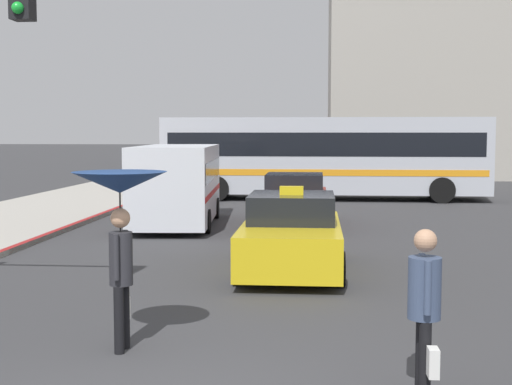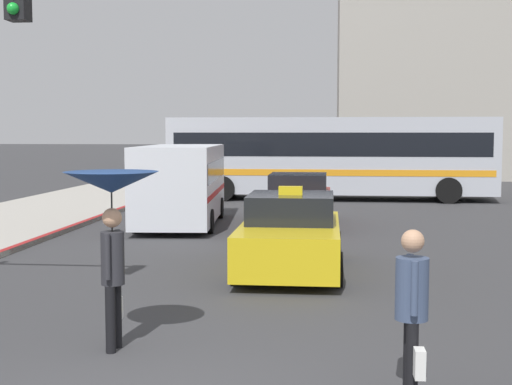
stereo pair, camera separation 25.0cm
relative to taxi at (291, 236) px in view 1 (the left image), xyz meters
The scene contains 6 objects.
taxi is the anchor object (origin of this frame).
sedan_red 6.73m from the taxi, 91.37° to the left, with size 1.91×4.09×1.44m.
ambulance_van 7.29m from the taxi, 118.19° to the left, with size 2.39×5.58×2.24m.
city_bus 14.71m from the taxi, 87.16° to the left, with size 12.47×2.74×3.18m.
pedestrian_with_umbrella 5.52m from the taxi, 109.85° to the right, with size 1.11×1.11×2.14m.
pedestrian_man 6.46m from the taxi, 76.30° to the right, with size 0.33×0.61×1.66m.
Camera 1 is at (1.54, -6.40, 2.60)m, focal length 50.00 mm.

